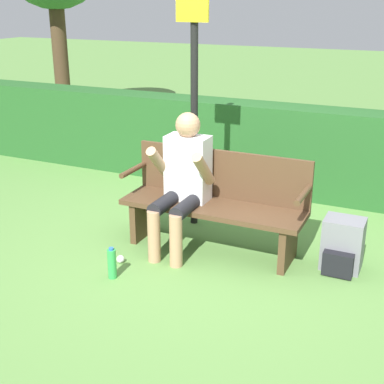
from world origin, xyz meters
name	(u,v)px	position (x,y,z in m)	size (l,w,h in m)	color
ground_plane	(212,249)	(0.00, 0.00, 0.00)	(40.00, 40.00, 0.00)	#5B8942
hedge_back	(271,148)	(0.00, 1.75, 0.50)	(12.00, 0.45, 1.01)	#235623
park_bench	(215,202)	(0.00, 0.07, 0.44)	(1.63, 0.47, 0.87)	#513823
person_seated	(183,178)	(-0.26, -0.06, 0.66)	(0.51, 0.63, 1.22)	silver
backpack	(342,246)	(1.12, 0.12, 0.21)	(0.32, 0.34, 0.44)	slate
water_bottle	(112,264)	(-0.53, -0.82, 0.13)	(0.07, 0.07, 0.27)	green
signpost	(194,102)	(-0.40, 0.48, 1.22)	(0.31, 0.09, 2.20)	black
litter_crumple	(120,259)	(-0.61, -0.57, 0.03)	(0.07, 0.07, 0.07)	silver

